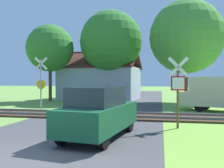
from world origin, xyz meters
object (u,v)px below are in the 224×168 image
object	(u,v)px
mail_truck	(223,93)
house	(101,82)
stop_sign_near	(178,87)
crossing_sign_far	(41,81)
tree_center	(111,42)
tree_left	(50,48)
tree_right	(186,37)
parked_car	(99,112)

from	to	relation	value
mail_truck	house	bearing A→B (deg)	71.54
stop_sign_near	mail_truck	xyz separation A→B (m)	(3.21, 6.32, -0.49)
crossing_sign_far	tree_center	bearing A→B (deg)	56.13
tree_left	stop_sign_near	bearing A→B (deg)	-46.50
house	tree_right	world-z (taller)	tree_right
house	tree_right	xyz separation A→B (m)	(8.63, -2.73, 4.10)
tree_center	tree_left	bearing A→B (deg)	-165.26
crossing_sign_far	mail_truck	distance (m)	11.97
tree_left	mail_truck	distance (m)	16.03
crossing_sign_far	tree_right	world-z (taller)	tree_right
tree_center	tree_left	distance (m)	5.97
stop_sign_near	tree_right	distance (m)	13.50
stop_sign_near	crossing_sign_far	size ratio (longest dim) A/B	0.84
tree_center	mail_truck	bearing A→B (deg)	-38.97
crossing_sign_far	house	bearing A→B (deg)	67.62
stop_sign_near	parked_car	world-z (taller)	stop_sign_near
crossing_sign_far	mail_truck	xyz separation A→B (m)	(11.85, 1.50, -0.75)
mail_truck	parked_car	xyz separation A→B (m)	(-6.03, -8.60, -0.34)
tree_left	mail_truck	xyz separation A→B (m)	(14.51, -5.58, -3.90)
tree_center	parked_car	xyz separation A→B (m)	(2.74, -15.69, -4.94)
tree_right	parked_car	bearing A→B (deg)	-106.16
stop_sign_near	crossing_sign_far	xyz separation A→B (m)	(-8.64, 4.82, 0.26)
house	parked_car	size ratio (longest dim) A/B	2.04
stop_sign_near	crossing_sign_far	distance (m)	9.90
tree_center	mail_truck	xyz separation A→B (m)	(8.77, -7.09, -4.59)
crossing_sign_far	mail_truck	bearing A→B (deg)	-6.91
tree_center	tree_left	size ratio (longest dim) A/B	1.20
stop_sign_near	tree_center	size ratio (longest dim) A/B	0.34
crossing_sign_far	mail_truck	size ratio (longest dim) A/B	0.69
tree_right	mail_truck	xyz separation A→B (m)	(1.68, -6.41, -4.71)
house	mail_truck	distance (m)	13.80
tree_left	parked_car	size ratio (longest dim) A/B	1.77
tree_left	mail_truck	bearing A→B (deg)	-21.05
tree_right	stop_sign_near	bearing A→B (deg)	-96.86
parked_car	mail_truck	bearing A→B (deg)	63.83
stop_sign_near	house	distance (m)	17.02
crossing_sign_far	parked_car	distance (m)	9.24
house	tree_left	size ratio (longest dim) A/B	1.15
crossing_sign_far	tree_left	world-z (taller)	tree_left
tree_center	house	bearing A→B (deg)	126.87
tree_center	parked_car	bearing A→B (deg)	-80.10
tree_center	mail_truck	world-z (taller)	tree_center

